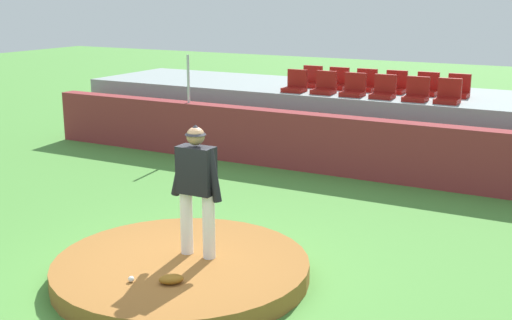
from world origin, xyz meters
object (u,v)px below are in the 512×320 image
Objects in this scene: pitcher at (197,181)px; fielding_glove at (171,279)px; stadium_chair_2 at (354,89)px; stadium_chair_3 at (384,91)px; stadium_chair_8 at (365,84)px; stadium_chair_0 at (296,85)px; stadium_chair_10 at (427,88)px; stadium_chair_1 at (325,87)px; stadium_chair_6 at (311,80)px; stadium_chair_9 at (395,86)px; stadium_chair_4 at (416,93)px; stadium_chair_5 at (448,95)px; baseball at (131,279)px; stadium_chair_7 at (338,82)px; stadium_chair_11 at (458,90)px.

pitcher is 5.90× the size of fielding_glove.
stadium_chair_2 and stadium_chair_3 have the same top height.
pitcher is 3.54× the size of stadium_chair_8.
stadium_chair_0 and stadium_chair_10 have the same top height.
stadium_chair_10 is at bearing -127.59° from stadium_chair_3.
stadium_chair_1 is (-1.34, 7.84, 1.30)m from fielding_glove.
stadium_chair_6 is 1.00× the size of stadium_chair_9.
stadium_chair_4 is 0.66m from stadium_chair_5.
stadium_chair_10 is (0.70, 0.91, 0.00)m from stadium_chair_3.
stadium_chair_10 is at bearing 82.55° from pitcher.
fielding_glove is at bearing 79.68° from stadium_chair_5.
pitcher is 7.05m from stadium_chair_1.
stadium_chair_9 and stadium_chair_10 have the same top height.
fielding_glove is at bearing 89.70° from stadium_chair_3.
stadium_chair_6 reaches higher than baseball.
stadium_chair_5 is (0.66, 0.02, 0.00)m from stadium_chair_4.
stadium_chair_7 reaches higher than fielding_glove.
baseball is 8.15m from stadium_chair_3.
pitcher is 8.07m from stadium_chair_6.
stadium_chair_8 is (-2.10, 0.90, 0.00)m from stadium_chair_5.
stadium_chair_5 is at bearing 179.77° from stadium_chair_2.
stadium_chair_3 is at bearing 87.40° from pitcher.
stadium_chair_2 is at bearing 0.60° from stadium_chair_3.
stadium_chair_4 is at bearing 178.71° from stadium_chair_1.
stadium_chair_0 is 2.94m from stadium_chair_10.
pitcher is at bearing 104.93° from stadium_chair_0.
fielding_glove reaches higher than baseball.
stadium_chair_2 and stadium_chair_5 have the same top height.
stadium_chair_0 is at bearing 53.72° from stadium_chair_7.
stadium_chair_1 is at bearing 98.72° from pitcher.
stadium_chair_6 is at bearing -18.38° from stadium_chair_4.
stadium_chair_4 is at bearing 81.42° from pitcher.
stadium_chair_2 is (0.70, -0.02, 0.00)m from stadium_chair_1.
stadium_chair_4 and stadium_chair_6 have the same top height.
stadium_chair_3 is 1.00× the size of stadium_chair_9.
stadium_chair_1 is at bearing -176.19° from stadium_chair_0.
pitcher is 7.82m from stadium_chair_9.
stadium_chair_5 is 2.94m from stadium_chair_7.
stadium_chair_1 is 1.16m from stadium_chair_6.
stadium_chair_5 is 1.15m from stadium_chair_10.
fielding_glove is (0.45, 0.20, 0.02)m from baseball.
stadium_chair_2 is at bearing -179.08° from stadium_chair_0.
stadium_chair_7 and stadium_chair_11 have the same top height.
stadium_chair_2 is at bearing 129.49° from stadium_chair_7.
stadium_chair_3 is 1.15m from stadium_chair_10.
stadium_chair_2 is 1.00× the size of stadium_chair_3.
stadium_chair_1 and stadium_chair_3 have the same top height.
stadium_chair_1 and stadium_chair_6 have the same top height.
stadium_chair_8 is (1.39, -0.03, 0.00)m from stadium_chair_6.
stadium_chair_0 is 1.00× the size of stadium_chair_5.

